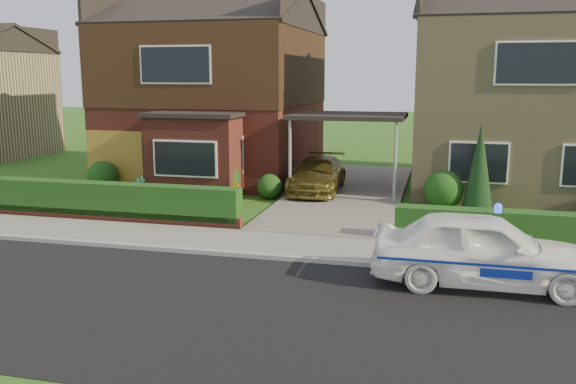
% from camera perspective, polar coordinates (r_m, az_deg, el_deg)
% --- Properties ---
extents(ground, '(120.00, 120.00, 0.00)m').
position_cam_1_polar(ground, '(10.80, -3.42, -11.21)').
color(ground, '#1A4D14').
rests_on(ground, ground).
extents(road, '(60.00, 6.00, 0.02)m').
position_cam_1_polar(road, '(10.80, -3.42, -11.21)').
color(road, black).
rests_on(road, ground).
extents(kerb, '(60.00, 0.16, 0.12)m').
position_cam_1_polar(kerb, '(13.55, 0.48, -6.27)').
color(kerb, '#9E9993').
rests_on(kerb, ground).
extents(sidewalk, '(60.00, 2.00, 0.10)m').
position_cam_1_polar(sidewalk, '(14.54, 1.46, -5.12)').
color(sidewalk, slate).
rests_on(sidewalk, ground).
extents(driveway, '(3.80, 12.00, 0.12)m').
position_cam_1_polar(driveway, '(21.14, 5.57, -0.05)').
color(driveway, '#666059').
rests_on(driveway, ground).
extents(house_left, '(7.50, 9.53, 7.25)m').
position_cam_1_polar(house_left, '(25.05, -6.64, 10.26)').
color(house_left, maroon).
rests_on(house_left, ground).
extents(house_right, '(7.50, 8.06, 7.25)m').
position_cam_1_polar(house_right, '(23.69, 21.07, 9.23)').
color(house_right, tan).
rests_on(house_right, ground).
extents(carport_link, '(3.80, 3.00, 2.77)m').
position_cam_1_polar(carport_link, '(20.76, 5.68, 6.97)').
color(carport_link, black).
rests_on(carport_link, ground).
extents(garage_door, '(2.20, 0.10, 2.10)m').
position_cam_1_polar(garage_door, '(22.73, -15.85, 2.88)').
color(garage_door, olive).
rests_on(garage_door, ground).
extents(dwarf_wall, '(7.70, 0.25, 0.36)m').
position_cam_1_polar(dwarf_wall, '(17.71, -16.29, -2.21)').
color(dwarf_wall, maroon).
rests_on(dwarf_wall, ground).
extents(hedge_left, '(7.50, 0.55, 0.90)m').
position_cam_1_polar(hedge_left, '(17.87, -16.02, -2.66)').
color(hedge_left, '#1A3912').
rests_on(hedge_left, ground).
extents(hedge_right, '(7.50, 0.55, 0.80)m').
position_cam_1_polar(hedge_right, '(15.67, 23.79, -5.07)').
color(hedge_right, '#1A3912').
rests_on(hedge_right, ground).
extents(shrub_left_far, '(1.08, 1.08, 1.08)m').
position_cam_1_polar(shrub_left_far, '(22.54, -16.92, 1.44)').
color(shrub_left_far, '#1A3912').
rests_on(shrub_left_far, ground).
extents(shrub_left_mid, '(1.32, 1.32, 1.32)m').
position_cam_1_polar(shrub_left_mid, '(20.40, -6.31, 1.24)').
color(shrub_left_mid, '#1A3912').
rests_on(shrub_left_mid, ground).
extents(shrub_left_near, '(0.84, 0.84, 0.84)m').
position_cam_1_polar(shrub_left_near, '(20.23, -1.75, 0.53)').
color(shrub_left_near, '#1A3912').
rests_on(shrub_left_near, ground).
extents(shrub_right_near, '(1.20, 1.20, 1.20)m').
position_cam_1_polar(shrub_right_near, '(19.25, 14.33, 0.20)').
color(shrub_right_near, '#1A3912').
rests_on(shrub_right_near, ground).
extents(conifer_a, '(0.90, 0.90, 2.60)m').
position_cam_1_polar(conifer_a, '(18.97, 17.45, 2.03)').
color(conifer_a, black).
rests_on(conifer_a, ground).
extents(police_car, '(3.93, 4.28, 1.62)m').
position_cam_1_polar(police_car, '(12.43, 17.84, -5.21)').
color(police_car, white).
rests_on(police_car, ground).
extents(driveway_car, '(1.75, 4.05, 1.16)m').
position_cam_1_polar(driveway_car, '(20.93, 2.78, 1.65)').
color(driveway_car, olive).
rests_on(driveway_car, driveway).
extents(potted_plant_a, '(0.45, 0.35, 0.76)m').
position_cam_1_polar(potted_plant_a, '(20.69, -13.68, 0.34)').
color(potted_plant_a, gray).
rests_on(potted_plant_a, ground).
extents(potted_plant_b, '(0.47, 0.42, 0.72)m').
position_cam_1_polar(potted_plant_b, '(19.39, -5.12, -0.14)').
color(potted_plant_b, gray).
rests_on(potted_plant_b, ground).
extents(potted_plant_c, '(0.42, 0.42, 0.70)m').
position_cam_1_polar(potted_plant_c, '(17.08, -5.21, -1.70)').
color(potted_plant_c, gray).
rests_on(potted_plant_c, ground).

